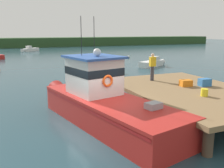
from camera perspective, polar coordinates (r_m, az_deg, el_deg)
ground_plane at (r=11.43m, az=-2.07°, el=-9.12°), size 200.00×200.00×0.00m
dock at (r=13.48m, az=17.36°, el=-1.61°), size 6.00×9.00×1.20m
main_fishing_boat at (r=11.46m, az=-2.40°, el=-3.76°), size 4.27×9.96×4.80m
crate_stack_mid_dock at (r=14.40m, az=20.43°, el=0.36°), size 0.64×0.50×0.41m
crate_single_by_cleat at (r=14.03m, az=16.52°, el=0.21°), size 0.66×0.52×0.34m
bait_bucket at (r=12.15m, az=20.38°, el=-1.83°), size 0.32×0.32×0.34m
deckhand_by_the_boat at (r=15.14m, az=9.22°, el=4.02°), size 0.36×0.22×1.63m
moored_boat_mid_harbor at (r=30.34m, az=9.33°, el=4.78°), size 4.54×2.92×1.18m
moored_boat_near_channel at (r=25.62m, az=-3.85°, el=3.67°), size 4.34×4.05×1.26m
moored_boat_far_left at (r=55.71m, az=-18.23°, el=7.53°), size 3.97×3.63×1.14m
mooring_buoy_channel_marker at (r=39.59m, az=3.82°, el=6.23°), size 0.37×0.37×0.37m
mooring_buoy_inshore at (r=20.83m, az=0.35°, el=1.16°), size 0.42×0.42×0.42m
mooring_buoy_spare_mooring at (r=36.72m, az=-1.04°, el=5.80°), size 0.35×0.35×0.35m
far_shoreline at (r=72.14m, az=-19.98°, el=8.93°), size 120.00×8.00×2.40m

